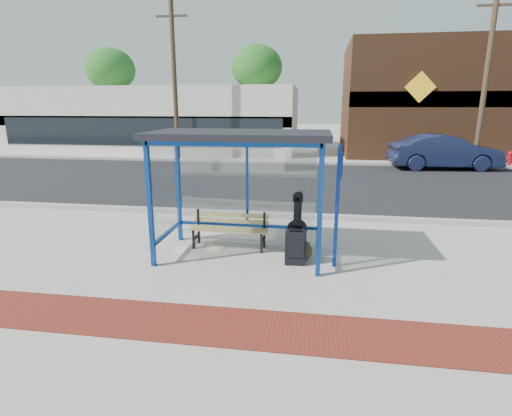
% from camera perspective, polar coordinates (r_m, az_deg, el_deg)
% --- Properties ---
extents(ground, '(120.00, 120.00, 0.00)m').
position_cam_1_polar(ground, '(7.96, -2.15, -6.80)').
color(ground, '#B2ADA0').
rests_on(ground, ground).
extents(brick_paver_strip, '(60.00, 1.00, 0.01)m').
position_cam_1_polar(brick_paver_strip, '(5.67, -7.26, -16.14)').
color(brick_paver_strip, maroon).
rests_on(brick_paver_strip, ground).
extents(curb_near, '(60.00, 0.25, 0.12)m').
position_cam_1_polar(curb_near, '(10.66, 0.76, -0.92)').
color(curb_near, gray).
rests_on(curb_near, ground).
extents(street_asphalt, '(60.00, 10.00, 0.00)m').
position_cam_1_polar(street_asphalt, '(15.61, 3.35, 3.77)').
color(street_asphalt, black).
rests_on(street_asphalt, ground).
extents(curb_far, '(60.00, 0.25, 0.12)m').
position_cam_1_polar(curb_far, '(20.62, 4.70, 6.50)').
color(curb_far, gray).
rests_on(curb_far, ground).
extents(far_sidewalk, '(60.00, 4.00, 0.01)m').
position_cam_1_polar(far_sidewalk, '(22.51, 5.05, 7.01)').
color(far_sidewalk, '#B2ADA0').
rests_on(far_sidewalk, ground).
extents(bus_shelter, '(3.30, 1.80, 2.42)m').
position_cam_1_polar(bus_shelter, '(7.53, -2.19, 8.26)').
color(bus_shelter, navy).
rests_on(bus_shelter, ground).
extents(storefront_white, '(18.00, 6.04, 4.00)m').
position_cam_1_polar(storefront_white, '(27.34, -14.03, 12.14)').
color(storefront_white, silver).
rests_on(storefront_white, ground).
extents(storefront_brown, '(10.00, 7.08, 6.40)m').
position_cam_1_polar(storefront_brown, '(26.61, 23.75, 13.93)').
color(storefront_brown, '#59331E').
rests_on(storefront_brown, ground).
extents(tree_left, '(3.60, 3.60, 7.03)m').
position_cam_1_polar(tree_left, '(33.19, -20.05, 18.03)').
color(tree_left, '#4C3826').
rests_on(tree_left, ground).
extents(tree_mid, '(3.60, 3.60, 7.03)m').
position_cam_1_polar(tree_mid, '(29.72, 0.11, 19.37)').
color(tree_mid, '#4C3826').
rests_on(tree_mid, ground).
extents(tree_right, '(3.60, 3.60, 7.03)m').
position_cam_1_polar(tree_right, '(31.42, 30.82, 17.18)').
color(tree_right, '#4C3826').
rests_on(tree_right, ground).
extents(utility_pole_west, '(1.60, 0.24, 8.00)m').
position_cam_1_polar(utility_pole_west, '(22.00, -11.56, 17.33)').
color(utility_pole_west, '#4C3826').
rests_on(utility_pole_west, ground).
extents(utility_pole_east, '(1.60, 0.24, 8.00)m').
position_cam_1_polar(utility_pole_east, '(22.07, 30.01, 15.76)').
color(utility_pole_east, '#4C3826').
rests_on(utility_pole_east, ground).
extents(bench, '(1.62, 0.44, 0.76)m').
position_cam_1_polar(bench, '(8.30, -3.80, -2.78)').
color(bench, black).
rests_on(bench, ground).
extents(guitar_bag, '(0.46, 0.30, 1.23)m').
position_cam_1_polar(guitar_bag, '(7.77, 5.88, -3.88)').
color(guitar_bag, black).
rests_on(guitar_bag, ground).
extents(suitcase, '(0.40, 0.28, 0.68)m').
position_cam_1_polar(suitcase, '(7.49, 5.65, -5.67)').
color(suitcase, black).
rests_on(suitcase, ground).
extents(backpack, '(0.34, 0.32, 0.35)m').
position_cam_1_polar(backpack, '(7.71, 6.92, -6.27)').
color(backpack, '#33301C').
rests_on(backpack, ground).
extents(sign_post, '(0.11, 0.28, 2.23)m').
position_cam_1_polar(sign_post, '(7.20, 11.61, 1.08)').
color(sign_post, navy).
rests_on(sign_post, ground).
extents(newspaper_a, '(0.40, 0.44, 0.01)m').
position_cam_1_polar(newspaper_a, '(8.37, -10.84, -5.93)').
color(newspaper_a, white).
rests_on(newspaper_a, ground).
extents(newspaper_b, '(0.41, 0.32, 0.01)m').
position_cam_1_polar(newspaper_b, '(7.91, -9.53, -7.11)').
color(newspaper_b, white).
rests_on(newspaper_b, ground).
extents(newspaper_c, '(0.31, 0.37, 0.01)m').
position_cam_1_polar(newspaper_c, '(8.35, -5.92, -5.81)').
color(newspaper_c, white).
rests_on(newspaper_c, ground).
extents(parked_car, '(4.98, 2.11, 1.60)m').
position_cam_1_polar(parked_car, '(20.60, 25.29, 7.25)').
color(parked_car, '#161E40').
rests_on(parked_car, ground).
extents(fire_hydrant, '(0.34, 0.22, 0.75)m').
position_cam_1_polar(fire_hydrant, '(23.09, 32.48, 6.02)').
color(fire_hydrant, '#AA0C16').
rests_on(fire_hydrant, ground).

